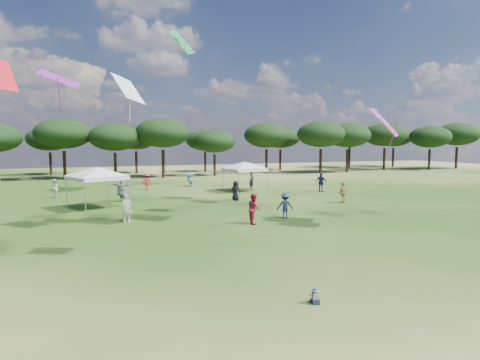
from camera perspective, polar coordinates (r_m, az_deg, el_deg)
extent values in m
plane|color=#304F17|center=(10.09, 17.39, -21.62)|extent=(140.00, 140.00, 0.00)
cylinder|color=black|center=(52.97, -23.68, 1.94)|extent=(0.40, 0.40, 3.46)
ellipsoid|color=black|center=(52.90, -23.84, 6.06)|extent=(6.73, 6.73, 3.63)
cylinder|color=black|center=(51.82, -17.31, 1.94)|extent=(0.37, 0.37, 3.21)
ellipsoid|color=black|center=(51.74, -17.42, 5.85)|extent=(6.24, 6.24, 3.36)
cylinder|color=black|center=(52.03, -10.85, 2.30)|extent=(0.41, 0.41, 3.56)
ellipsoid|color=black|center=(51.97, -10.93, 6.61)|extent=(6.91, 6.91, 3.73)
cylinder|color=black|center=(54.00, -3.63, 2.13)|extent=(0.33, 0.33, 2.88)
ellipsoid|color=black|center=(53.91, -3.65, 5.50)|extent=(5.60, 5.60, 3.02)
cylinder|color=black|center=(59.40, 3.77, 2.71)|extent=(0.39, 0.39, 3.44)
ellipsoid|color=black|center=(59.34, 3.80, 6.36)|extent=(6.69, 6.69, 3.60)
cylinder|color=black|center=(59.18, 11.38, 2.64)|extent=(0.40, 0.40, 3.53)
ellipsoid|color=black|center=(59.12, 11.45, 6.41)|extent=(6.86, 6.86, 3.70)
cylinder|color=black|center=(62.24, 14.99, 2.67)|extent=(0.40, 0.40, 3.47)
ellipsoid|color=black|center=(62.18, 15.08, 6.18)|extent=(6.74, 6.74, 3.63)
cylinder|color=black|center=(69.10, 19.81, 2.83)|extent=(0.41, 0.41, 3.57)
ellipsoid|color=black|center=(69.06, 19.92, 6.09)|extent=(6.94, 6.94, 3.74)
cylinder|color=black|center=(72.28, 25.32, 2.65)|extent=(0.38, 0.38, 3.35)
ellipsoid|color=black|center=(72.23, 25.44, 5.57)|extent=(6.51, 6.51, 3.51)
cylinder|color=black|center=(77.41, 28.40, 2.78)|extent=(0.42, 0.42, 3.66)
ellipsoid|color=black|center=(77.37, 28.54, 5.75)|extent=(7.10, 7.10, 3.83)
cylinder|color=black|center=(60.60, -25.33, 2.09)|extent=(0.36, 0.36, 3.11)
ellipsoid|color=black|center=(60.52, -25.46, 5.33)|extent=(6.05, 6.05, 3.26)
cylinder|color=black|center=(59.96, -14.52, 2.45)|extent=(0.37, 0.37, 3.20)
ellipsoid|color=black|center=(59.89, -14.60, 5.82)|extent=(6.21, 6.21, 3.35)
cylinder|color=black|center=(60.72, -4.96, 2.54)|extent=(0.34, 0.34, 2.99)
ellipsoid|color=black|center=(60.64, -4.99, 5.65)|extent=(5.81, 5.81, 3.13)
cylinder|color=black|center=(65.71, 5.75, 2.90)|extent=(0.38, 0.38, 3.31)
ellipsoid|color=black|center=(65.65, 5.78, 6.07)|extent=(6.43, 6.43, 3.47)
cylinder|color=black|center=(73.14, 15.27, 3.11)|extent=(0.42, 0.42, 3.64)
ellipsoid|color=black|center=(73.10, 15.35, 6.25)|extent=(7.06, 7.06, 3.81)
cylinder|color=black|center=(78.37, 20.93, 3.03)|extent=(0.40, 0.40, 3.46)
ellipsoid|color=black|center=(78.33, 21.03, 5.81)|extent=(6.72, 6.72, 3.62)
cylinder|color=gray|center=(26.91, -21.16, -2.30)|extent=(0.06, 0.06, 2.19)
cylinder|color=gray|center=(28.22, -15.55, -1.79)|extent=(0.06, 0.06, 2.19)
cylinder|color=gray|center=(29.68, -23.46, -1.69)|extent=(0.06, 0.06, 2.19)
cylinder|color=gray|center=(30.87, -18.25, -1.26)|extent=(0.06, 0.06, 2.19)
cube|color=silver|center=(28.77, -19.67, 0.32)|extent=(4.17, 4.17, 0.25)
pyramid|color=silver|center=(28.72, -19.72, 1.76)|extent=(5.90, 5.90, 0.60)
cylinder|color=gray|center=(34.75, -0.20, -0.36)|extent=(0.06, 0.06, 2.07)
cylinder|color=gray|center=(36.31, 3.90, -0.12)|extent=(0.06, 0.06, 2.07)
cylinder|color=gray|center=(37.36, -2.47, 0.04)|extent=(0.06, 0.06, 2.07)
cylinder|color=gray|center=(38.82, 1.45, 0.25)|extent=(0.06, 0.06, 2.07)
cube|color=silver|center=(36.70, 0.67, 1.49)|extent=(3.61, 3.61, 0.25)
pyramid|color=silver|center=(36.66, 0.67, 2.62)|extent=(6.33, 6.33, 0.60)
cube|color=black|center=(11.97, 10.70, -16.60)|extent=(0.25, 0.25, 0.15)
cube|color=black|center=(12.10, 10.20, -16.53)|extent=(0.12, 0.19, 0.08)
cube|color=black|center=(12.13, 10.85, -16.48)|extent=(0.12, 0.19, 0.08)
cube|color=white|center=(11.91, 10.71, -15.85)|extent=(0.22, 0.19, 0.20)
cylinder|color=white|center=(11.93, 10.06, -15.80)|extent=(0.12, 0.20, 0.12)
cylinder|color=white|center=(11.99, 11.24, -15.72)|extent=(0.12, 0.20, 0.12)
sphere|color=#E0B293|center=(11.86, 10.73, -15.24)|extent=(0.14, 0.14, 0.14)
cone|color=#4F86B9|center=(11.85, 10.73, -15.10)|extent=(0.23, 0.23, 0.02)
cylinder|color=#4F86B9|center=(11.84, 10.73, -14.96)|extent=(0.15, 0.15, 0.06)
imported|color=#A19057|center=(30.81, 14.46, -1.74)|extent=(1.00, 0.67, 1.58)
imported|color=silver|center=(23.49, -15.78, -3.88)|extent=(0.70, 0.57, 1.66)
imported|color=navy|center=(37.11, 11.48, -0.32)|extent=(0.95, 1.11, 1.78)
imported|color=maroon|center=(22.28, 2.00, -4.11)|extent=(0.76, 0.92, 1.71)
imported|color=maroon|center=(38.87, -13.13, -0.26)|extent=(1.07, 0.68, 1.57)
imported|color=beige|center=(35.63, -24.91, -1.13)|extent=(0.71, 0.85, 1.57)
imported|color=#292A2E|center=(38.38, 1.70, 0.01)|extent=(0.73, 0.80, 1.84)
imported|color=navy|center=(24.03, 6.43, -3.65)|extent=(1.13, 0.91, 1.53)
imported|color=black|center=(31.12, -0.61, -1.53)|extent=(0.88, 0.88, 1.54)
imported|color=#2A617E|center=(41.34, -7.11, 0.18)|extent=(1.90, 1.52, 1.58)
imported|color=#4B4C50|center=(31.84, -16.53, -1.51)|extent=(2.01, 1.49, 1.63)
plane|color=white|center=(21.28, -15.58, 12.38)|extent=(1.98, 2.27, 1.64)
plane|color=#1A843A|center=(37.58, -8.26, 18.84)|extent=(2.99, 2.43, 2.68)
plane|color=#B72D8D|center=(23.29, 19.85, 7.77)|extent=(2.52, 2.27, 1.72)
plane|color=#82238D|center=(21.92, -24.32, 13.02)|extent=(1.97, 1.84, 1.22)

